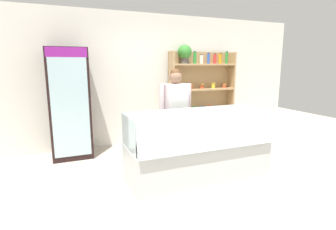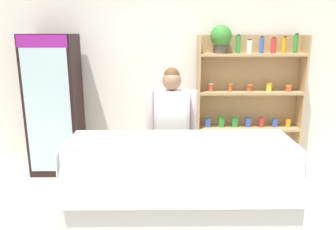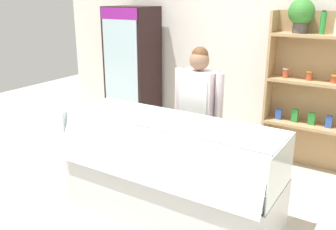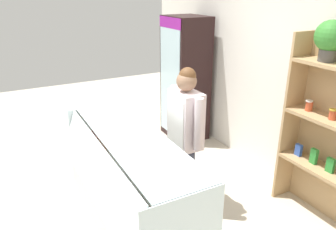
% 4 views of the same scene
% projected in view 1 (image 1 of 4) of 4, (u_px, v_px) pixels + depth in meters
% --- Properties ---
extents(ground_plane, '(12.00, 12.00, 0.00)m').
position_uv_depth(ground_plane, '(205.00, 173.00, 4.08)').
color(ground_plane, beige).
extents(back_wall, '(6.80, 0.10, 2.70)m').
position_uv_depth(back_wall, '(159.00, 79.00, 5.67)').
color(back_wall, white).
rests_on(back_wall, ground).
extents(drinks_fridge, '(0.68, 0.57, 1.96)m').
position_uv_depth(drinks_fridge, '(70.00, 104.00, 4.65)').
color(drinks_fridge, black).
rests_on(drinks_fridge, ground).
extents(shelving_unit, '(1.54, 0.30, 2.08)m').
position_uv_depth(shelving_unit, '(199.00, 86.00, 5.83)').
color(shelving_unit, tan).
rests_on(shelving_unit, ground).
extents(deli_display_case, '(2.12, 0.80, 1.01)m').
position_uv_depth(deli_display_case, '(198.00, 157.00, 3.92)').
color(deli_display_case, silver).
rests_on(deli_display_case, ground).
extents(shop_clerk, '(0.58, 0.25, 1.61)m').
position_uv_depth(shop_clerk, '(175.00, 109.00, 4.39)').
color(shop_clerk, '#383D51').
rests_on(shop_clerk, ground).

